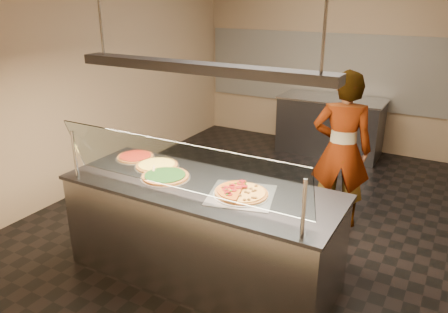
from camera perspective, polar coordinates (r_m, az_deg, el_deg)
The scene contains 17 objects.
ground at distance 5.31m, azimuth 5.60°, elevation -7.84°, with size 5.00×6.00×0.02m, color black.
wall_back at distance 7.60m, azimuth 15.54°, elevation 12.24°, with size 5.00×0.02×3.00m, color #9D8565.
wall_front at distance 2.45m, azimuth -23.23°, elevation -5.38°, with size 5.00×0.02×3.00m, color #9D8565.
wall_left at distance 6.19m, azimuth -15.96°, elevation 10.45°, with size 0.02×6.00×3.00m, color #9D8565.
tile_band at distance 7.60m, azimuth 15.33°, elevation 10.73°, with size 4.90×0.02×1.20m, color silver.
serving_counter at distance 4.04m, azimuth -2.97°, elevation -9.75°, with size 2.49×0.94×0.93m.
sneeze_guard at distance 3.45m, azimuth -6.24°, elevation -1.30°, with size 2.25×0.18×0.54m.
perforated_tray at distance 3.64m, azimuth 2.28°, elevation -4.99°, with size 0.65×0.65×0.01m.
half_pizza_pepperoni at distance 3.67m, azimuth 0.82°, elevation -4.25°, with size 0.33×0.48×0.05m.
half_pizza_sausage at distance 3.58m, azimuth 3.82°, elevation -5.06°, with size 0.33×0.48×0.04m.
pizza_spinach at distance 4.00m, azimuth -7.64°, elevation -2.53°, with size 0.46×0.46×0.03m.
pizza_cheese at distance 4.27m, azimuth -8.72°, elevation -1.12°, with size 0.43×0.43×0.03m.
pizza_tomato at distance 4.53m, azimuth -11.46°, elevation 0.00°, with size 0.39×0.39×0.03m.
pizza_spatula at distance 4.10m, azimuth -8.62°, elevation -1.80°, with size 0.27×0.18×0.02m.
prep_table at distance 7.38m, azimuth 13.65°, elevation 3.94°, with size 1.66×0.74×0.93m.
worker at distance 4.96m, azimuth 15.10°, elevation 0.80°, with size 0.65×0.42×1.77m, color #2B2832.
heat_lamp_housing at distance 3.53m, azimuth -3.42°, elevation 11.51°, with size 2.30×0.18×0.08m, color #3E3E43.
Camera 1 is at (1.83, -4.30, 2.50)m, focal length 35.00 mm.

